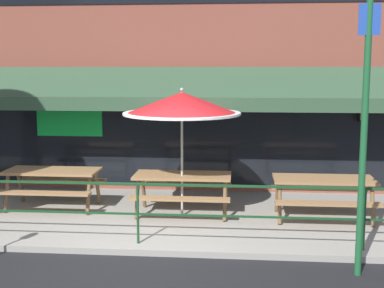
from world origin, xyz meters
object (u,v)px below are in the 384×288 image
(picnic_table_left, at_px, (53,178))
(picnic_table_right, at_px, (323,187))
(picnic_table_centre, at_px, (183,183))
(patio_umbrella_centre, at_px, (182,104))
(street_sign_pole, at_px, (366,97))

(picnic_table_left, bearing_deg, picnic_table_right, -3.45)
(picnic_table_centre, distance_m, patio_umbrella_centre, 1.48)
(patio_umbrella_centre, bearing_deg, picnic_table_left, 173.23)
(picnic_table_left, relative_size, picnic_table_centre, 1.00)
(picnic_table_left, xyz_separation_m, patio_umbrella_centre, (2.57, -0.30, 1.47))
(picnic_table_left, xyz_separation_m, street_sign_pole, (5.27, -2.68, 1.75))
(picnic_table_right, relative_size, patio_umbrella_centre, 0.76)
(patio_umbrella_centre, xyz_separation_m, street_sign_pole, (2.70, -2.38, 0.28))
(picnic_table_right, height_order, street_sign_pole, street_sign_pole)
(picnic_table_left, relative_size, street_sign_pole, 0.38)
(picnic_table_centre, relative_size, picnic_table_right, 1.00)
(patio_umbrella_centre, relative_size, street_sign_pole, 0.49)
(picnic_table_centre, relative_size, street_sign_pole, 0.38)
(picnic_table_left, bearing_deg, street_sign_pole, -26.99)
(picnic_table_left, xyz_separation_m, picnic_table_right, (5.14, -0.31, 0.00))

